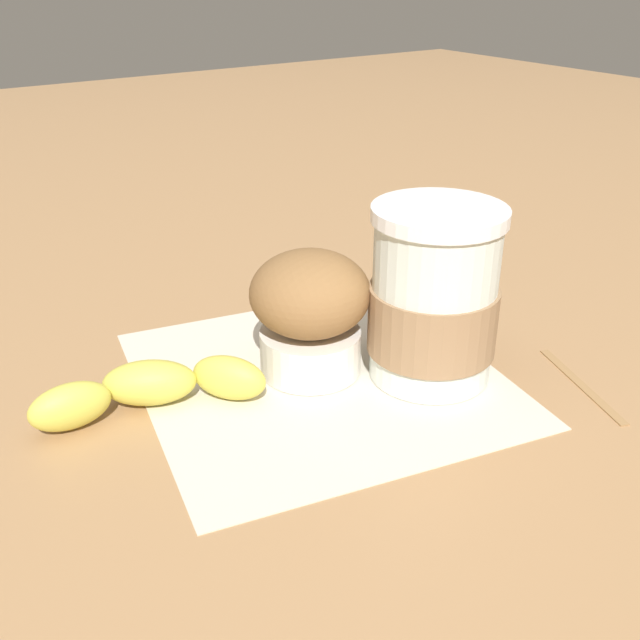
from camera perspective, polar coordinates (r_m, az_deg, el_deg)
ground_plane at (r=0.57m, az=0.00°, el=-4.45°), size 3.00×3.00×0.00m
paper_napkin at (r=0.57m, az=0.00°, el=-4.38°), size 0.31×0.31×0.00m
coffee_cup at (r=0.55m, az=8.64°, el=1.44°), size 0.10×0.10×0.13m
muffin at (r=0.56m, az=-0.83°, el=0.78°), size 0.09×0.09×0.10m
banana at (r=0.54m, az=-12.75°, el=-5.05°), size 0.16×0.09×0.03m
wooden_stirrer at (r=0.60m, az=19.29°, el=-4.65°), size 0.04×0.11×0.00m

